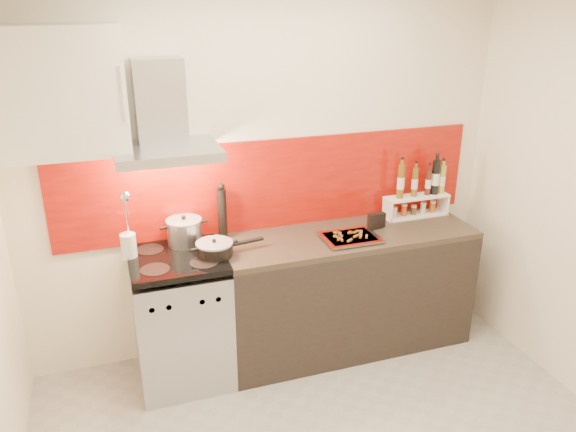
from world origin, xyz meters
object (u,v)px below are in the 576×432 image
object	(u,v)px
range_stove	(182,320)
baking_tray	(350,237)
counter	(346,290)
pepper_mill	(222,212)
stock_pot	(185,231)
saute_pan	(216,248)

from	to	relation	value
range_stove	baking_tray	size ratio (longest dim) A/B	2.39
counter	pepper_mill	xyz separation A→B (m)	(-0.85, 0.20, 0.64)
counter	pepper_mill	bearing A→B (deg)	166.58
stock_pot	saute_pan	bearing A→B (deg)	-55.43
range_stove	saute_pan	xyz separation A→B (m)	(0.24, -0.05, 0.51)
range_stove	baking_tray	xyz separation A→B (m)	(1.16, -0.10, 0.47)
counter	saute_pan	distance (m)	1.08
saute_pan	baking_tray	size ratio (longest dim) A/B	1.20
counter	baking_tray	distance (m)	0.48
range_stove	counter	bearing A→B (deg)	0.23
stock_pot	saute_pan	distance (m)	0.28
pepper_mill	range_stove	bearing A→B (deg)	-149.33
stock_pot	baking_tray	world-z (taller)	stock_pot
counter	baking_tray	xyz separation A→B (m)	(-0.04, -0.10, 0.47)
saute_pan	pepper_mill	xyz separation A→B (m)	(0.11, 0.26, 0.14)
range_stove	pepper_mill	xyz separation A→B (m)	(0.35, 0.21, 0.65)
stock_pot	counter	bearing A→B (deg)	-8.77
saute_pan	range_stove	bearing A→B (deg)	167.59
saute_pan	baking_tray	world-z (taller)	saute_pan
stock_pot	baking_tray	distance (m)	1.11
saute_pan	pepper_mill	distance (m)	0.31
range_stove	saute_pan	world-z (taller)	saute_pan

